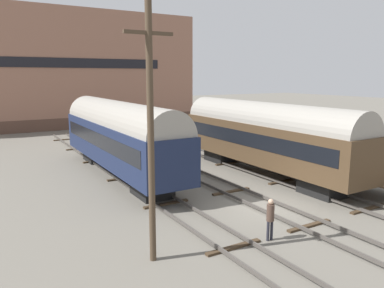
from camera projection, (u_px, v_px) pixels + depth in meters
ground_plane at (265, 207)px, 19.67m from camera, size 200.00×200.00×0.00m
track_left at (195, 220)px, 17.48m from camera, size 2.60×60.00×0.26m
track_middle at (265, 205)px, 19.64m from camera, size 2.60×60.00×0.26m
track_right at (321, 192)px, 21.80m from camera, size 2.60×60.00×0.26m
train_car_brown at (265, 134)px, 25.58m from camera, size 3.00×15.73×5.07m
train_car_navy at (119, 134)px, 25.51m from camera, size 3.13×16.15×5.14m
station_platform at (349, 173)px, 23.01m from camera, size 2.46×14.76×1.01m
bench at (349, 163)px, 23.15m from camera, size 1.40×0.40×0.91m
person_worker at (270, 215)px, 15.53m from camera, size 0.32×0.32×1.81m
utility_pole at (151, 132)px, 13.18m from camera, size 1.80×0.24×9.35m
warehouse_building at (50, 70)px, 50.54m from camera, size 38.63×10.51×15.31m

